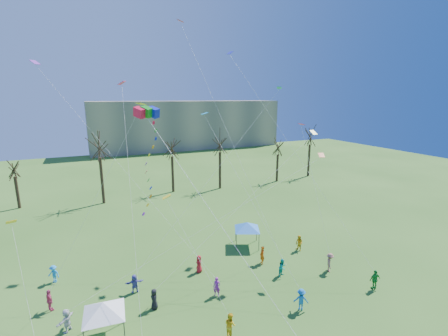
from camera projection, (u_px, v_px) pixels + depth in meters
name	position (u px, v px, depth m)	size (l,w,h in m)	color
distant_building	(187.00, 125.00, 101.22)	(60.00, 14.00, 15.00)	gray
bare_tree_row	(180.00, 152.00, 52.99)	(69.20, 8.54, 11.38)	black
big_box_kite	(153.00, 170.00, 22.13)	(4.07, 6.32, 17.81)	red
canopy_tent_white	(104.00, 308.00, 20.89)	(3.72, 3.72, 2.80)	#3F3F44
canopy_tent_blue	(247.00, 226.00, 34.29)	(3.38, 3.38, 2.78)	#3F3F44
festival_crowd	(207.00, 288.00, 25.66)	(26.42, 13.39, 1.84)	red
small_kites_aloft	(202.00, 124.00, 28.61)	(28.49, 18.06, 32.74)	yellow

